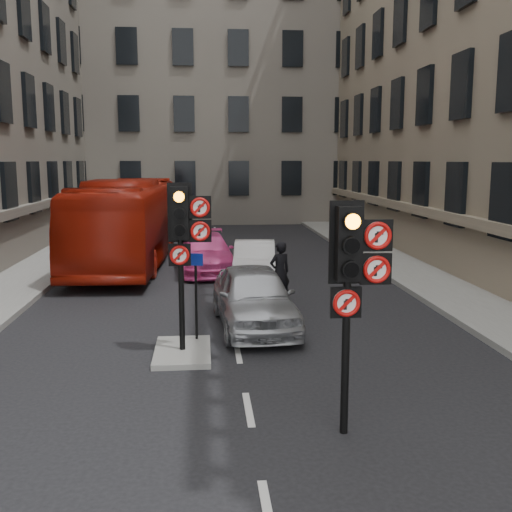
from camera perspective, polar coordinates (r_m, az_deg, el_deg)
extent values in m
plane|color=black|center=(8.64, 0.35, -19.67)|extent=(120.00, 120.00, 0.00)
cube|color=gray|center=(20.98, -23.00, -2.82)|extent=(3.00, 50.00, 0.16)
cube|color=gray|center=(21.47, 16.67, -2.21)|extent=(3.00, 50.00, 0.16)
cube|color=gray|center=(13.20, -7.01, -9.04)|extent=(1.20, 2.00, 0.12)
cube|color=slate|center=(45.91, -4.33, 16.42)|extent=(30.00, 14.00, 20.00)
cylinder|color=black|center=(9.28, 8.51, -9.59)|extent=(0.12, 0.12, 2.40)
cube|color=black|center=(8.88, 8.78, 1.17)|extent=(0.36, 0.28, 1.10)
cube|color=black|center=(9.00, 8.58, 1.29)|extent=(0.52, 0.03, 1.25)
cylinder|color=orange|center=(8.60, 9.22, 3.26)|extent=(0.22, 0.01, 0.22)
cylinder|color=black|center=(8.64, 9.17, 0.95)|extent=(0.22, 0.01, 0.22)
cylinder|color=black|center=(8.70, 9.11, -1.33)|extent=(0.22, 0.01, 0.22)
cube|color=black|center=(8.95, 11.44, 1.94)|extent=(0.47, 0.05, 0.47)
cylinder|color=white|center=(8.92, 11.51, 1.91)|extent=(0.41, 0.02, 0.41)
torus|color=#BF0C0A|center=(8.90, 11.54, 1.89)|extent=(0.41, 0.06, 0.41)
cube|color=#BF0C0A|center=(8.90, 11.55, 1.89)|extent=(0.25, 0.01, 0.25)
cube|color=black|center=(9.03, 11.34, -1.21)|extent=(0.47, 0.05, 0.47)
cylinder|color=white|center=(8.99, 11.41, -1.25)|extent=(0.41, 0.02, 0.41)
torus|color=#BF0C0A|center=(8.98, 11.44, -1.27)|extent=(0.41, 0.06, 0.41)
cube|color=#BF0C0A|center=(8.97, 11.45, -1.28)|extent=(0.25, 0.01, 0.25)
cube|color=black|center=(9.02, 8.55, -4.39)|extent=(0.47, 0.05, 0.47)
cylinder|color=white|center=(8.98, 8.61, -4.45)|extent=(0.41, 0.02, 0.41)
torus|color=#BF0C0A|center=(8.97, 8.63, -4.47)|extent=(0.41, 0.06, 0.41)
cube|color=#BF0C0A|center=(8.96, 8.64, -4.48)|extent=(0.25, 0.01, 0.25)
cylinder|color=black|center=(12.86, -7.11, -3.70)|extent=(0.12, 0.12, 2.40)
cube|color=black|center=(12.59, -7.27, 4.08)|extent=(0.36, 0.28, 1.10)
cube|color=black|center=(12.72, -7.25, 4.13)|extent=(0.52, 0.03, 1.25)
cylinder|color=orange|center=(12.32, -7.35, 5.60)|extent=(0.22, 0.02, 0.22)
cylinder|color=black|center=(12.35, -7.31, 3.98)|extent=(0.22, 0.02, 0.22)
cylinder|color=black|center=(12.39, -7.28, 2.37)|extent=(0.22, 0.02, 0.22)
cube|color=black|center=(12.55, -5.36, 4.65)|extent=(0.47, 0.05, 0.47)
cylinder|color=white|center=(12.51, -5.36, 4.64)|extent=(0.41, 0.02, 0.41)
torus|color=#BF0C0A|center=(12.50, -5.37, 4.63)|extent=(0.41, 0.06, 0.41)
cube|color=#BF0C0A|center=(12.49, -5.37, 4.63)|extent=(0.25, 0.02, 0.25)
cube|color=black|center=(12.60, -5.33, 2.38)|extent=(0.47, 0.05, 0.47)
cylinder|color=white|center=(12.56, -5.33, 2.36)|extent=(0.41, 0.02, 0.41)
torus|color=#BF0C0A|center=(12.55, -5.33, 2.36)|extent=(0.41, 0.06, 0.41)
cube|color=#BF0C0A|center=(12.54, -5.33, 2.35)|extent=(0.25, 0.02, 0.25)
cube|color=black|center=(12.68, -7.29, 0.11)|extent=(0.47, 0.05, 0.47)
cylinder|color=white|center=(12.64, -7.29, 0.08)|extent=(0.41, 0.02, 0.41)
torus|color=#BF0C0A|center=(12.63, -7.29, 0.07)|extent=(0.41, 0.06, 0.41)
cube|color=#BF0C0A|center=(12.62, -7.30, 0.07)|extent=(0.25, 0.02, 0.25)
imported|color=#A7A9AF|center=(14.98, -0.19, -3.93)|extent=(2.13, 4.67, 1.55)
imported|color=silver|center=(21.04, -0.14, -0.43)|extent=(1.79, 4.16, 1.33)
imported|color=#DC408E|center=(22.57, -4.80, 0.30)|extent=(2.31, 5.01, 1.42)
imported|color=maroon|center=(24.65, -12.05, 3.21)|extent=(3.31, 12.33, 3.41)
imported|color=black|center=(16.36, 0.02, -3.67)|extent=(0.74, 1.84, 1.07)
imported|color=black|center=(17.59, 2.29, -1.54)|extent=(0.78, 0.66, 1.81)
cylinder|color=black|center=(13.64, -5.73, -3.93)|extent=(0.06, 0.06, 1.94)
cube|color=#0D2295|center=(13.42, -5.79, -0.34)|extent=(0.34, 0.13, 0.27)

